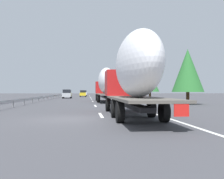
% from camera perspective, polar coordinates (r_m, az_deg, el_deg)
% --- Properties ---
extents(ground_plane, '(260.00, 260.00, 0.00)m').
position_cam_1_polar(ground_plane, '(53.80, -6.80, -2.04)').
color(ground_plane, '#424247').
extents(lane_stripe_0, '(3.20, 0.20, 0.01)m').
position_cam_1_polar(lane_stripe_0, '(15.87, -2.57, -5.93)').
color(lane_stripe_0, white).
rests_on(lane_stripe_0, ground_plane).
extents(lane_stripe_1, '(3.20, 0.20, 0.01)m').
position_cam_1_polar(lane_stripe_1, '(26.00, -3.85, -3.78)').
color(lane_stripe_1, white).
rests_on(lane_stripe_1, ground_plane).
extents(lane_stripe_2, '(3.20, 0.20, 0.01)m').
position_cam_1_polar(lane_stripe_2, '(37.55, -4.47, -2.74)').
color(lane_stripe_2, white).
rests_on(lane_stripe_2, ground_plane).
extents(lane_stripe_3, '(3.20, 0.20, 0.01)m').
position_cam_1_polar(lane_stripe_3, '(47.88, -4.77, -2.24)').
color(lane_stripe_3, white).
rests_on(lane_stripe_3, ground_plane).
extents(lane_stripe_4, '(3.20, 0.20, 0.01)m').
position_cam_1_polar(lane_stripe_4, '(57.03, -4.94, -1.95)').
color(lane_stripe_4, white).
rests_on(lane_stripe_4, ground_plane).
extents(lane_stripe_5, '(3.20, 0.20, 0.01)m').
position_cam_1_polar(lane_stripe_5, '(62.05, -5.01, -1.82)').
color(lane_stripe_5, white).
rests_on(lane_stripe_5, ground_plane).
extents(lane_stripe_6, '(3.20, 0.20, 0.01)m').
position_cam_1_polar(lane_stripe_6, '(74.94, -5.16, -1.58)').
color(lane_stripe_6, white).
rests_on(lane_stripe_6, ground_plane).
extents(lane_stripe_7, '(3.20, 0.20, 0.01)m').
position_cam_1_polar(lane_stripe_7, '(88.51, -5.26, -1.40)').
color(lane_stripe_7, white).
rests_on(lane_stripe_7, ground_plane).
extents(edge_line_right, '(110.00, 0.20, 0.01)m').
position_cam_1_polar(edge_line_right, '(58.97, -1.37, -1.90)').
color(edge_line_right, white).
rests_on(edge_line_right, ground_plane).
extents(truck_lead, '(13.76, 2.55, 4.80)m').
position_cam_1_polar(truck_lead, '(35.55, -1.48, 1.40)').
color(truck_lead, '#B21919').
rests_on(truck_lead, ground_plane).
extents(truck_trailing, '(12.68, 2.55, 4.73)m').
position_cam_1_polar(truck_trailing, '(14.41, 5.00, 3.95)').
color(truck_trailing, '#B21919').
rests_on(truck_trailing, ground_plane).
extents(car_red_compact, '(4.59, 1.82, 1.79)m').
position_cam_1_polar(car_red_compact, '(101.07, -6.48, -0.76)').
color(car_red_compact, red).
rests_on(car_red_compact, ground_plane).
extents(car_white_van, '(4.41, 1.77, 1.85)m').
position_cam_1_polar(car_white_van, '(84.72, -6.43, -0.82)').
color(car_white_van, white).
rests_on(car_white_van, ground_plane).
extents(car_yellow_coupe, '(4.78, 1.72, 1.81)m').
position_cam_1_polar(car_yellow_coupe, '(69.65, -6.72, -0.91)').
color(car_yellow_coupe, gold).
rests_on(car_yellow_coupe, ground_plane).
extents(car_silver_hatch, '(4.38, 1.87, 1.91)m').
position_cam_1_polar(car_silver_hatch, '(55.03, -10.33, -1.00)').
color(car_silver_hatch, '#ADB2B7').
rests_on(car_silver_hatch, ground_plane).
extents(road_sign, '(0.10, 0.90, 3.12)m').
position_cam_1_polar(road_sign, '(58.83, -0.19, 0.20)').
color(road_sign, gray).
rests_on(road_sign, ground_plane).
extents(tree_0, '(3.70, 3.70, 6.51)m').
position_cam_1_polar(tree_0, '(30.41, 17.05, 4.21)').
color(tree_0, '#472D19').
rests_on(tree_0, ground_plane).
extents(tree_1, '(2.48, 2.48, 6.86)m').
position_cam_1_polar(tree_1, '(83.19, 1.07, 1.41)').
color(tree_1, '#472D19').
rests_on(tree_1, ground_plane).
extents(tree_2, '(3.38, 3.38, 5.19)m').
position_cam_1_polar(tree_2, '(45.61, 8.74, 1.82)').
color(tree_2, '#472D19').
rests_on(tree_2, ground_plane).
extents(tree_3, '(3.84, 3.84, 6.70)m').
position_cam_1_polar(tree_3, '(96.17, -0.45, 1.05)').
color(tree_3, '#472D19').
rests_on(tree_3, ground_plane).
extents(tree_4, '(3.90, 3.90, 5.52)m').
position_cam_1_polar(tree_4, '(81.71, 1.95, 0.90)').
color(tree_4, '#472D19').
rests_on(tree_4, ground_plane).
extents(guardrail_median, '(94.00, 0.10, 0.76)m').
position_cam_1_polar(guardrail_median, '(57.20, -12.78, -1.36)').
color(guardrail_median, '#9EA0A5').
rests_on(guardrail_median, ground_plane).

